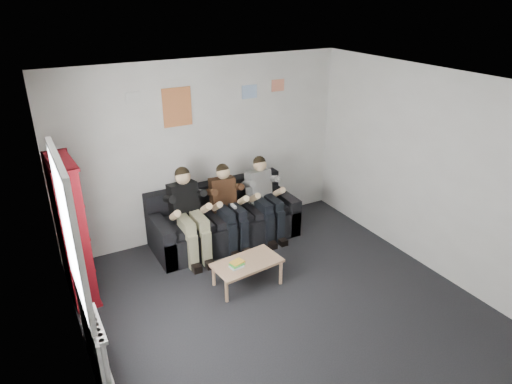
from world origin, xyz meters
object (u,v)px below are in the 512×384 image
sofa (224,221)px  bookshelf (73,230)px  person_middle (229,207)px  person_left (189,215)px  person_right (265,198)px  coffee_table (247,264)px

sofa → bookshelf: bearing=-170.0°
bookshelf → person_middle: 2.19m
sofa → bookshelf: size_ratio=1.21×
sofa → person_middle: person_middle is taller
sofa → person_left: person_left is taller
person_middle → person_right: size_ratio=0.99×
coffee_table → person_middle: bearing=77.0°
person_left → person_middle: bearing=-3.7°
coffee_table → person_left: person_left is taller
sofa → person_left: bearing=-161.9°
sofa → person_left: (-0.61, -0.20, 0.35)m
person_left → person_right: person_left is taller
person_middle → person_left: bearing=-173.4°
person_left → person_right: 1.23m
sofa → person_left: size_ratio=1.67×
coffee_table → person_left: bearing=109.9°
coffee_table → sofa: bearing=79.0°
sofa → coffee_table: sofa is taller
sofa → person_middle: bearing=-90.0°
coffee_table → person_left: size_ratio=0.66×
sofa → coffee_table: (-0.24, -1.23, 0.00)m
person_middle → person_right: bearing=6.3°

